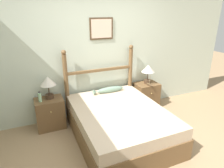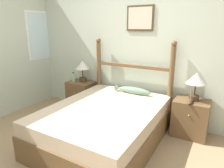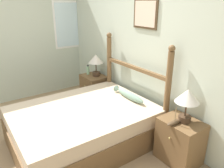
% 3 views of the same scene
% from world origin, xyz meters
% --- Properties ---
extents(ground_plane, '(16.00, 16.00, 0.00)m').
position_xyz_m(ground_plane, '(0.00, 0.00, 0.00)').
color(ground_plane, '#9E7F5B').
extents(wall_back, '(6.40, 0.08, 2.55)m').
position_xyz_m(wall_back, '(0.00, 1.73, 1.28)').
color(wall_back, beige).
rests_on(wall_back, ground_plane).
extents(bed, '(1.45, 1.91, 0.54)m').
position_xyz_m(bed, '(-0.00, 0.68, 0.27)').
color(bed, brown).
rests_on(bed, ground_plane).
extents(headboard, '(1.46, 0.09, 1.42)m').
position_xyz_m(headboard, '(-0.00, 1.59, 0.76)').
color(headboard, brown).
rests_on(headboard, ground_plane).
extents(nightstand_left, '(0.50, 0.41, 0.57)m').
position_xyz_m(nightstand_left, '(-1.05, 1.48, 0.28)').
color(nightstand_left, brown).
rests_on(nightstand_left, ground_plane).
extents(nightstand_right, '(0.50, 0.41, 0.57)m').
position_xyz_m(nightstand_right, '(1.05, 1.48, 0.28)').
color(nightstand_right, brown).
rests_on(nightstand_right, ground_plane).
extents(table_lamp_left, '(0.28, 0.28, 0.42)m').
position_xyz_m(table_lamp_left, '(-1.02, 1.52, 0.87)').
color(table_lamp_left, '#422D1E').
rests_on(table_lamp_left, nightstand_left).
extents(table_lamp_right, '(0.28, 0.28, 0.42)m').
position_xyz_m(table_lamp_right, '(1.06, 1.49, 0.87)').
color(table_lamp_right, '#422D1E').
rests_on(table_lamp_right, nightstand_right).
extents(bottle, '(0.06, 0.06, 0.20)m').
position_xyz_m(bottle, '(-1.19, 1.43, 0.66)').
color(bottle, '#99C699').
rests_on(bottle, nightstand_left).
extents(model_boat, '(0.07, 0.24, 0.22)m').
position_xyz_m(model_boat, '(1.03, 1.35, 0.59)').
color(model_boat, '#4C3823').
rests_on(model_boat, nightstand_right).
extents(fish_pillow, '(0.64, 0.10, 0.12)m').
position_xyz_m(fish_pillow, '(0.10, 1.41, 0.60)').
color(fish_pillow, gray).
rests_on(fish_pillow, bed).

